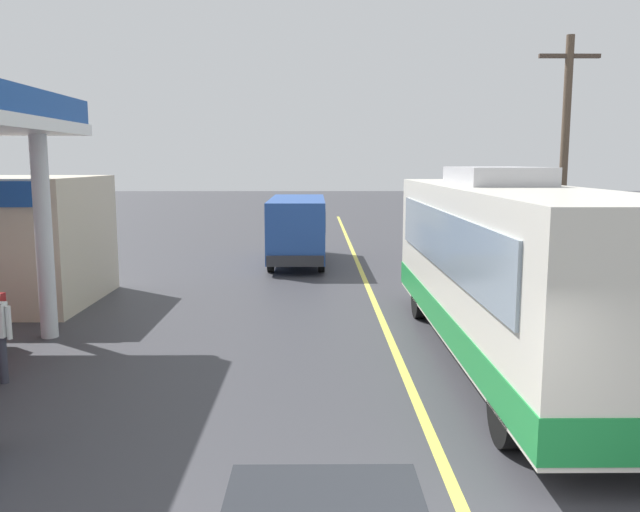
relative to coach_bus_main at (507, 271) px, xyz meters
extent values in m
plane|color=#38383D|center=(-2.05, 12.85, -1.72)|extent=(120.00, 120.00, 0.00)
cube|color=#D8CC4C|center=(-2.05, 7.85, -1.72)|extent=(0.16, 50.00, 0.01)
cube|color=silver|center=(0.00, 0.01, 0.16)|extent=(2.50, 11.00, 2.90)
cube|color=#1E8C3F|center=(0.00, 0.01, -0.94)|extent=(2.54, 11.04, 0.56)
cube|color=#8C9EAD|center=(-1.27, 0.01, 0.61)|extent=(0.06, 9.35, 1.10)
cube|color=#8C9EAD|center=(1.27, 0.01, 0.61)|extent=(0.06, 9.35, 1.10)
cube|color=#B2B2B7|center=(0.00, 1.01, 1.79)|extent=(1.60, 2.80, 0.36)
cylinder|color=black|center=(-1.10, -3.89, -1.22)|extent=(0.30, 1.00, 1.00)
cylinder|color=black|center=(-1.10, 3.31, -1.22)|extent=(0.30, 1.00, 1.00)
cylinder|color=black|center=(1.10, 3.31, -1.22)|extent=(0.30, 1.00, 1.00)
cylinder|color=silver|center=(-9.46, 1.60, 0.58)|extent=(0.36, 0.36, 4.60)
cube|color=#264C9E|center=(-4.33, 11.97, -0.33)|extent=(2.00, 6.00, 2.10)
cube|color=#8C9EAD|center=(-4.33, 11.97, 0.07)|extent=(2.04, 5.10, 0.80)
cube|color=#2D2D33|center=(-4.33, 8.92, -1.18)|extent=(1.90, 0.16, 0.36)
cylinder|color=black|center=(-5.21, 9.97, -1.34)|extent=(0.22, 0.76, 0.76)
cylinder|color=black|center=(-3.45, 9.97, -1.34)|extent=(0.22, 0.76, 0.76)
cylinder|color=black|center=(-5.21, 13.97, -1.34)|extent=(0.22, 0.76, 0.76)
cylinder|color=black|center=(-3.45, 13.97, -1.34)|extent=(0.22, 0.76, 0.76)
cylinder|color=#33333F|center=(-9.04, -1.34, -1.31)|extent=(0.14, 0.14, 0.82)
cylinder|color=silver|center=(-8.90, -1.34, -0.65)|extent=(0.09, 0.09, 0.58)
cylinder|color=brown|center=(3.79, 7.32, 2.01)|extent=(0.24, 0.24, 7.46)
cube|color=#4C3D33|center=(3.79, 7.32, 5.14)|extent=(1.80, 0.12, 0.12)
camera|label=1|loc=(-3.67, -12.05, 2.06)|focal=36.08mm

